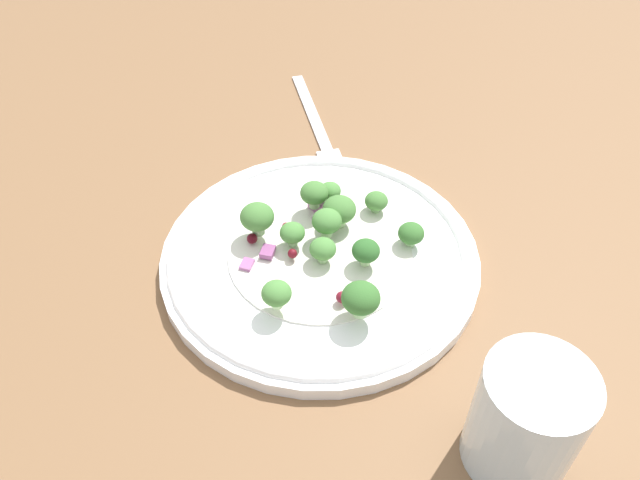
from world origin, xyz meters
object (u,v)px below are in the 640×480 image
(broccoli_floret_1, at_px, (292,233))
(water_glass, at_px, (526,420))
(broccoli_floret_2, at_px, (366,251))
(broccoli_floret_0, at_px, (257,217))
(plate, at_px, (320,255))
(fork, at_px, (317,126))

(broccoli_floret_1, height_order, water_glass, water_glass)
(broccoli_floret_2, bearing_deg, broccoli_floret_0, -59.66)
(broccoli_floret_2, bearing_deg, water_glass, 79.95)
(broccoli_floret_1, bearing_deg, water_glass, 90.09)
(plate, distance_m, fork, 0.20)
(broccoli_floret_2, distance_m, fork, 0.22)
(fork, bearing_deg, broccoli_floret_1, 44.34)
(broccoli_floret_1, distance_m, water_glass, 0.23)
(broccoli_floret_2, bearing_deg, broccoli_floret_1, -59.92)
(plate, xyz_separation_m, broccoli_floret_1, (0.01, -0.02, 0.02))
(broccoli_floret_0, relative_size, water_glass, 0.34)
(plate, relative_size, broccoli_floret_0, 9.19)
(broccoli_floret_0, height_order, broccoli_floret_2, broccoli_floret_0)
(fork, bearing_deg, broccoli_floret_2, 60.82)
(broccoli_floret_0, xyz_separation_m, broccoli_floret_2, (-0.05, 0.08, -0.01))
(broccoli_floret_0, bearing_deg, broccoli_floret_2, 120.34)
(broccoli_floret_2, distance_m, water_glass, 0.18)
(fork, bearing_deg, broccoli_floret_0, 35.08)
(broccoli_floret_2, bearing_deg, plate, -62.54)
(broccoli_floret_1, height_order, fork, broccoli_floret_1)
(broccoli_floret_2, height_order, fork, broccoli_floret_2)
(broccoli_floret_0, relative_size, fork, 0.17)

